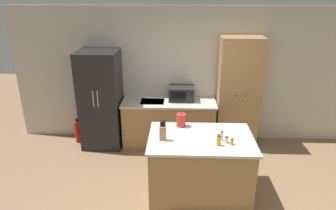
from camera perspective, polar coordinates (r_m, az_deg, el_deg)
name	(u,v)px	position (r m, az deg, el deg)	size (l,w,h in m)	color
wall_back	(199,76)	(5.83, 6.00, 5.53)	(7.20, 0.06, 2.60)	beige
refrigerator	(101,100)	(5.77, -12.62, 0.99)	(0.73, 0.71, 1.84)	black
back_counter	(169,123)	(5.80, 0.15, -3.43)	(1.77, 0.65, 0.89)	#9E7547
pantry_cabinet	(238,93)	(5.74, 13.19, 2.16)	(0.75, 0.52, 2.10)	#9E7547
kitchen_island	(200,165)	(4.49, 6.07, -11.31)	(1.48, 1.00, 0.92)	#9E7547
microwave	(181,93)	(5.68, 2.56, 2.23)	(0.48, 0.37, 0.26)	#232326
knife_block	(163,133)	(4.12, -0.98, -5.27)	(0.09, 0.07, 0.31)	#9E7547
spice_bottle_tall_dark	(226,140)	(4.16, 11.05, -6.52)	(0.05, 0.05, 0.09)	beige
spice_bottle_short_red	(219,140)	(4.06, 9.60, -6.64)	(0.06, 0.06, 0.16)	orange
spice_bottle_amber_oil	(222,136)	(4.19, 10.18, -5.89)	(0.04, 0.04, 0.15)	beige
spice_bottle_green_herb	(232,142)	(4.13, 12.08, -6.85)	(0.05, 0.05, 0.10)	orange
kettle	(181,120)	(4.54, 2.50, -2.88)	(0.14, 0.14, 0.22)	#B72D28
fire_extinguisher	(78,131)	(6.22, -16.79, -4.83)	(0.11, 0.11, 0.52)	red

